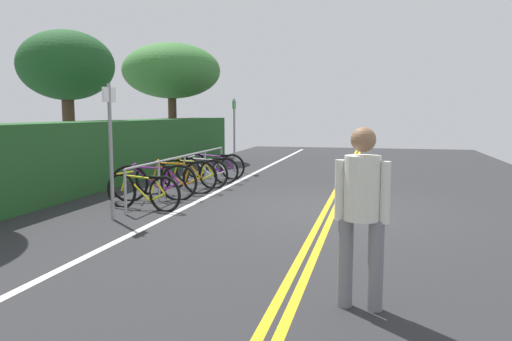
{
  "coord_description": "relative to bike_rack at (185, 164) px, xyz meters",
  "views": [
    {
      "loc": [
        -8.96,
        -0.79,
        1.78
      ],
      "look_at": [
        0.8,
        1.57,
        0.6
      ],
      "focal_mm": 34.85,
      "sensor_mm": 36.0,
      "label": 1
    }
  ],
  "objects": [
    {
      "name": "hedge_backdrop",
      "position": [
        1.5,
        2.35,
        0.18
      ],
      "size": [
        14.53,
        1.18,
        1.57
      ],
      "primitive_type": "cube",
      "color": "#235626",
      "rests_on": "ground_plane"
    },
    {
      "name": "bicycle_4",
      "position": [
        1.35,
        -0.05,
        -0.28
      ],
      "size": [
        0.46,
        1.69,
        0.71
      ],
      "color": "black",
      "rests_on": "ground_plane"
    },
    {
      "name": "tree_far_right",
      "position": [
        6.79,
        3.17,
        2.68
      ],
      "size": [
        3.58,
        3.58,
        4.31
      ],
      "color": "#473323",
      "rests_on": "ground_plane"
    },
    {
      "name": "bicycle_5",
      "position": [
        2.25,
        0.04,
        -0.27
      ],
      "size": [
        0.46,
        1.77,
        0.72
      ],
      "color": "black",
      "rests_on": "ground_plane"
    },
    {
      "name": "tree_mid",
      "position": [
        1.61,
        4.02,
        2.41
      ],
      "size": [
        2.56,
        2.56,
        3.99
      ],
      "color": "#473323",
      "rests_on": "ground_plane"
    },
    {
      "name": "sign_post_near",
      "position": [
        -3.16,
        0.02,
        0.74
      ],
      "size": [
        0.36,
        0.06,
        2.24
      ],
      "color": "gray",
      "rests_on": "ground_plane"
    },
    {
      "name": "bicycle_0",
      "position": [
        -2.22,
        -0.06,
        -0.28
      ],
      "size": [
        0.49,
        1.64,
        0.7
      ],
      "color": "black",
      "rests_on": "ground_plane"
    },
    {
      "name": "bike_lane_stripe_white",
      "position": [
        -1.55,
        -0.76,
        -0.6
      ],
      "size": [
        29.78,
        0.12,
        0.0
      ],
      "primitive_type": "cube",
      "color": "white",
      "rests_on": "ground_plane"
    },
    {
      "name": "bicycle_2",
      "position": [
        -0.47,
        -0.01,
        -0.24
      ],
      "size": [
        0.68,
        1.7,
        0.78
      ],
      "color": "black",
      "rests_on": "ground_plane"
    },
    {
      "name": "bicycle_3",
      "position": [
        0.48,
        -0.04,
        -0.26
      ],
      "size": [
        0.46,
        1.68,
        0.74
      ],
      "color": "black",
      "rests_on": "ground_plane"
    },
    {
      "name": "centre_line_yellow_inner",
      "position": [
        -1.55,
        -3.51,
        -0.6
      ],
      "size": [
        29.78,
        0.1,
        0.0
      ],
      "primitive_type": "cube",
      "color": "gold",
      "rests_on": "ground_plane"
    },
    {
      "name": "bike_rack",
      "position": [
        0.0,
        0.0,
        0.0
      ],
      "size": [
        5.58,
        0.05,
        0.82
      ],
      "color": "#9EA0A5",
      "rests_on": "ground_plane"
    },
    {
      "name": "ground_plane",
      "position": [
        -1.55,
        -3.43,
        -0.63
      ],
      "size": [
        33.09,
        10.7,
        0.05
      ],
      "primitive_type": "cube",
      "color": "#2B2B2D"
    },
    {
      "name": "bicycle_1",
      "position": [
        -1.32,
        0.13,
        -0.24
      ],
      "size": [
        0.65,
        1.67,
        0.78
      ],
      "color": "black",
      "rests_on": "ground_plane"
    },
    {
      "name": "centre_line_yellow_outer",
      "position": [
        -1.55,
        -3.35,
        -0.6
      ],
      "size": [
        29.78,
        0.1,
        0.0
      ],
      "primitive_type": "cube",
      "color": "gold",
      "rests_on": "ground_plane"
    },
    {
      "name": "pedestrian",
      "position": [
        -6.04,
        -4.1,
        0.34
      ],
      "size": [
        0.32,
        0.49,
        1.65
      ],
      "color": "slate",
      "rests_on": "ground_plane"
    },
    {
      "name": "sign_post_far",
      "position": [
        3.86,
        -0.07,
        0.71
      ],
      "size": [
        0.36,
        0.06,
        2.19
      ],
      "color": "gray",
      "rests_on": "ground_plane"
    }
  ]
}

